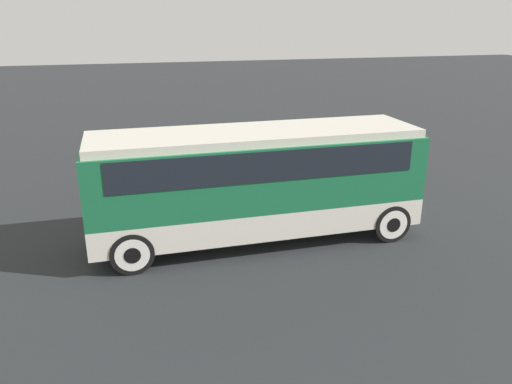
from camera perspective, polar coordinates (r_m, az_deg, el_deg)
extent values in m
plane|color=#26282B|center=(14.73, 0.00, -5.36)|extent=(120.00, 120.00, 0.00)
cube|color=silver|center=(14.39, 0.00, -2.27)|extent=(9.22, 2.53, 0.77)
cube|color=#19663D|center=(13.97, 0.00, 2.60)|extent=(9.22, 2.53, 1.79)
cube|color=black|center=(13.84, 0.00, 4.35)|extent=(8.12, 2.57, 0.80)
cube|color=beige|center=(13.71, 0.00, 6.62)|extent=(9.04, 2.33, 0.22)
cube|color=#19663D|center=(15.77, 15.85, 2.86)|extent=(0.36, 2.43, 2.04)
cylinder|color=black|center=(14.90, 15.17, -3.45)|extent=(1.11, 0.28, 1.11)
cylinder|color=silver|center=(14.90, 15.17, -3.45)|extent=(0.87, 0.30, 0.87)
cylinder|color=black|center=(14.90, 15.17, -3.45)|extent=(0.42, 0.32, 0.42)
cylinder|color=black|center=(16.78, 11.28, -0.52)|extent=(1.11, 0.28, 1.11)
cylinder|color=silver|center=(16.78, 11.28, -0.52)|extent=(0.87, 0.30, 0.87)
cylinder|color=black|center=(16.78, 11.28, -0.52)|extent=(0.42, 0.32, 0.42)
cylinder|color=black|center=(13.02, -13.98, -6.79)|extent=(1.11, 0.28, 1.11)
cylinder|color=silver|center=(13.02, -13.98, -6.79)|extent=(0.87, 0.30, 0.87)
cylinder|color=black|center=(13.02, -13.98, -6.79)|extent=(0.42, 0.32, 0.42)
cylinder|color=black|center=(15.13, -14.31, -3.01)|extent=(1.11, 0.28, 1.11)
cylinder|color=silver|center=(15.13, -14.31, -3.01)|extent=(0.87, 0.30, 0.87)
cylinder|color=black|center=(15.13, -14.31, -3.01)|extent=(0.42, 0.32, 0.42)
cube|color=navy|center=(22.80, -8.09, 5.01)|extent=(4.12, 1.88, 0.59)
cube|color=black|center=(22.66, -8.57, 6.28)|extent=(2.14, 1.69, 0.48)
cylinder|color=black|center=(22.29, -3.79, 4.28)|extent=(0.71, 0.22, 0.71)
cylinder|color=black|center=(22.29, -3.79, 4.28)|extent=(0.27, 0.26, 0.27)
cylinder|color=black|center=(23.90, -4.63, 5.31)|extent=(0.71, 0.22, 0.71)
cylinder|color=black|center=(23.90, -4.63, 5.31)|extent=(0.27, 0.26, 0.27)
cylinder|color=black|center=(21.90, -11.81, 3.63)|extent=(0.71, 0.22, 0.71)
cylinder|color=black|center=(21.90, -11.81, 3.63)|extent=(0.27, 0.26, 0.27)
cylinder|color=black|center=(23.54, -12.11, 4.71)|extent=(0.71, 0.22, 0.71)
cylinder|color=black|center=(23.54, -12.11, 4.71)|extent=(0.27, 0.26, 0.27)
cube|color=silver|center=(19.73, -1.22, 2.94)|extent=(4.11, 1.85, 0.61)
cube|color=black|center=(19.54, -1.70, 4.51)|extent=(2.14, 1.66, 0.54)
cylinder|color=black|center=(19.46, 3.85, 2.00)|extent=(0.71, 0.22, 0.71)
cylinder|color=black|center=(19.46, 3.85, 2.00)|extent=(0.27, 0.26, 0.27)
cylinder|color=black|center=(20.97, 2.36, 3.32)|extent=(0.71, 0.22, 0.71)
cylinder|color=black|center=(20.97, 2.36, 3.32)|extent=(0.27, 0.26, 0.27)
cylinder|color=black|center=(18.71, -5.22, 1.24)|extent=(0.71, 0.22, 0.71)
cylinder|color=black|center=(18.71, -5.22, 1.24)|extent=(0.27, 0.26, 0.27)
cylinder|color=black|center=(20.28, -6.07, 2.66)|extent=(0.71, 0.22, 0.71)
cylinder|color=black|center=(20.28, -6.07, 2.66)|extent=(0.27, 0.26, 0.27)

